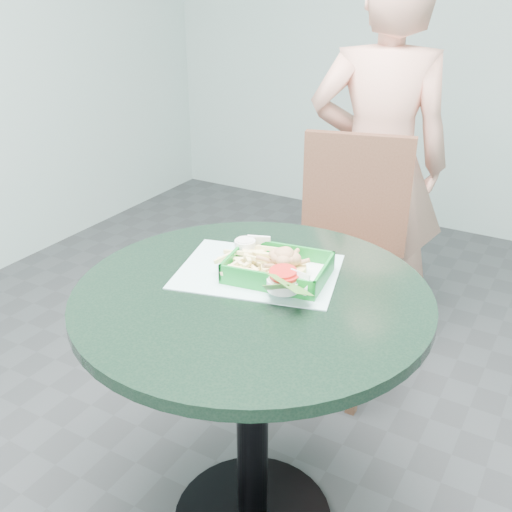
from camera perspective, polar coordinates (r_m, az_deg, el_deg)
The scene contains 9 objects.
cafe_table at distance 1.53m, azimuth -0.37°, elevation -9.52°, with size 0.86×0.86×0.75m.
dining_chair at distance 2.26m, azimuth 8.30°, elevation 1.07°, with size 0.40×0.40×0.93m.
diner_person at distance 2.44m, azimuth 11.56°, elevation 8.61°, with size 0.56×0.37×1.53m, color #E69F87.
placemat at distance 1.52m, azimuth 0.24°, elevation -2.14°, with size 0.40×0.30×0.00m, color #A2CFCE.
food_basket at distance 1.49m, azimuth 2.08°, elevation -2.16°, with size 0.24×0.18×0.05m.
crab_sandwich at distance 1.47m, azimuth 2.62°, elevation -1.13°, with size 0.11×0.11×0.07m.
fries_pile at distance 1.52m, azimuth -0.88°, elevation -0.64°, with size 0.12×0.13×0.05m, color #FFE995, non-canonical shape.
sauce_ramekin at distance 1.57m, azimuth -0.52°, elevation 0.59°, with size 0.05×0.05×0.03m.
garnish_cup at distance 1.39m, azimuth 2.20°, elevation -3.19°, with size 0.12×0.11×0.05m.
Camera 1 is at (0.63, -1.08, 1.46)m, focal length 42.00 mm.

